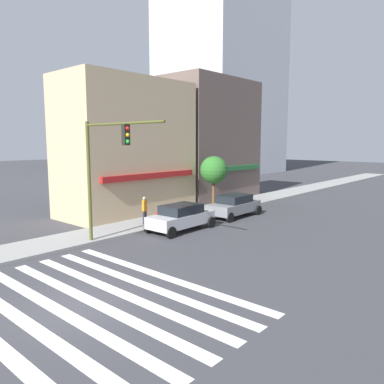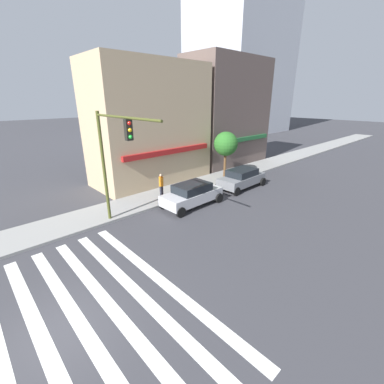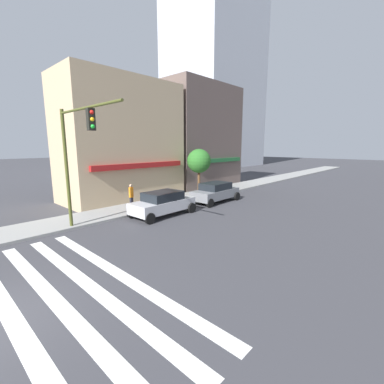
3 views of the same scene
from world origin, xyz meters
name	(u,v)px [view 3 (image 3 of 3)]	position (x,y,z in m)	size (l,w,h in m)	color
storefront_row	(168,138)	(16.63, 11.49, 5.24)	(19.67, 5.30, 11.07)	tan
tower_distant	(216,19)	(46.97, 29.52, 31.16)	(19.74, 15.03, 62.32)	#B2B7C1
traffic_signal	(76,148)	(4.81, 5.04, 4.44)	(0.32, 5.77, 6.40)	#474C1E
sedan_silver	(163,203)	(10.05, 4.70, 0.84)	(4.44, 2.02, 1.59)	#B7B7BC
sedan_grey	(215,192)	(15.65, 4.70, 0.84)	(4.45, 2.02, 1.59)	slate
pedestrian_orange_vest	(131,196)	(9.28, 7.16, 1.07)	(0.32, 0.32, 1.77)	#23232D
fire_hydrant	(143,203)	(9.66, 6.40, 0.61)	(0.24, 0.24, 0.84)	red
street_tree	(199,161)	(16.79, 7.50, 3.16)	(2.15, 2.15, 4.11)	brown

